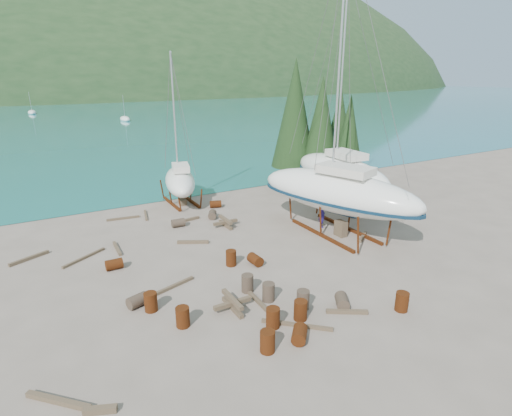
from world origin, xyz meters
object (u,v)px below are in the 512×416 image
large_sailboat_near (338,191)px  large_sailboat_far (340,172)px  worker (322,215)px  small_sailboat_shore (180,181)px

large_sailboat_near → large_sailboat_far: size_ratio=1.06×
large_sailboat_near → large_sailboat_far: (4.18, 4.47, -0.12)m
large_sailboat_far → worker: (-4.23, -3.13, -1.88)m
large_sailboat_far → small_sailboat_shore: bearing=151.6°
small_sailboat_shore → large_sailboat_far: bearing=-16.9°
small_sailboat_shore → worker: small_sailboat_shore is taller
large_sailboat_near → small_sailboat_shore: size_ratio=1.53×
large_sailboat_far → worker: size_ratio=9.55×
large_sailboat_near → large_sailboat_far: 6.12m
small_sailboat_shore → large_sailboat_near: bearing=-44.2°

